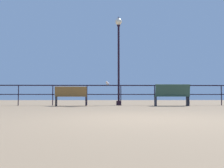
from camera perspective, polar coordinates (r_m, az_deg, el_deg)
name	(u,v)px	position (r m, az deg, el deg)	size (l,w,h in m)	color
ground_plane	(144,119)	(4.52, 7.79, -8.32)	(60.00, 60.00, 0.00)	#826A50
pier_railing	(121,90)	(11.81, 2.15, -1.56)	(20.35, 0.05, 1.02)	black
bench_near_left	(71,95)	(11.08, -9.85, -2.64)	(1.47, 0.64, 0.90)	brown
bench_near_right	(172,94)	(11.36, 14.27, -2.38)	(1.60, 0.64, 1.01)	#2D493A
lamppost_center	(119,50)	(12.34, 1.60, 8.32)	(0.35, 0.35, 4.61)	black
seagull_on_rail	(107,83)	(11.79, -1.10, 0.18)	(0.22, 0.38, 0.18)	silver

